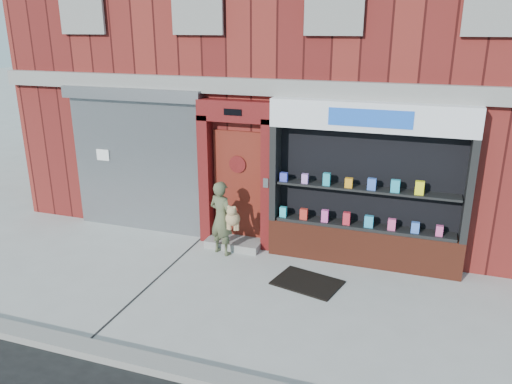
% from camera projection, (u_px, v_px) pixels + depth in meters
% --- Properties ---
extents(ground, '(80.00, 80.00, 0.00)m').
position_uv_depth(ground, '(240.00, 293.00, 8.26)').
color(ground, '#9E9E99').
rests_on(ground, ground).
extents(curb, '(60.00, 0.30, 0.12)m').
position_uv_depth(curb, '(180.00, 371.00, 6.31)').
color(curb, gray).
rests_on(curb, ground).
extents(building, '(12.00, 8.16, 8.00)m').
position_uv_depth(building, '(323.00, 35.00, 12.37)').
color(building, '#591614').
rests_on(building, ground).
extents(shutter_bay, '(3.10, 0.30, 3.04)m').
position_uv_depth(shutter_bay, '(136.00, 152.00, 10.37)').
color(shutter_bay, gray).
rests_on(shutter_bay, ground).
extents(red_door_bay, '(1.52, 0.58, 2.90)m').
position_uv_depth(red_door_bay, '(236.00, 175.00, 9.70)').
color(red_door_bay, '#500D0E').
rests_on(red_door_bay, ground).
extents(pharmacy_bay, '(3.50, 0.41, 3.00)m').
position_uv_depth(pharmacy_bay, '(366.00, 193.00, 8.92)').
color(pharmacy_bay, maroon).
rests_on(pharmacy_bay, ground).
extents(woman, '(0.75, 0.56, 1.46)m').
position_uv_depth(woman, '(222.00, 218.00, 9.47)').
color(woman, '#4D5337').
rests_on(woman, ground).
extents(doormat, '(1.25, 1.01, 0.03)m').
position_uv_depth(doormat, '(307.00, 283.00, 8.58)').
color(doormat, black).
rests_on(doormat, ground).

